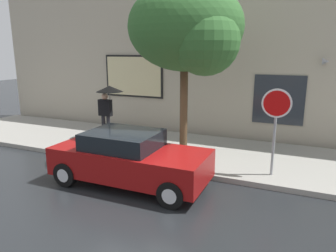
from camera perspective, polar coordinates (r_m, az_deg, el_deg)
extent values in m
plane|color=black|center=(8.59, -6.31, -10.25)|extent=(60.00, 60.00, 0.00)
cube|color=gray|center=(11.09, 1.41, -4.24)|extent=(20.00, 4.00, 0.15)
cube|color=#B2A893|center=(12.92, 5.82, 13.62)|extent=(20.00, 0.40, 7.00)
cube|color=black|center=(13.93, -6.22, 8.96)|extent=(2.78, 0.06, 1.81)
cube|color=beige|center=(13.91, -6.29, 8.95)|extent=(2.62, 0.03, 1.65)
cube|color=#262B33|center=(12.22, 19.41, 4.48)|extent=(1.80, 0.04, 1.80)
cone|color=#99999E|center=(11.96, 26.68, 10.41)|extent=(0.22, 0.24, 0.24)
cube|color=maroon|center=(8.33, -6.83, -6.44)|extent=(4.08, 1.71, 0.72)
cube|color=black|center=(8.25, -8.17, -2.47)|extent=(1.84, 1.50, 0.43)
cylinder|color=black|center=(8.52, 4.73, -8.08)|extent=(0.64, 0.22, 0.64)
cylinder|color=silver|center=(8.52, 4.73, -8.08)|extent=(0.35, 0.24, 0.35)
cylinder|color=black|center=(7.17, 0.54, -12.33)|extent=(0.64, 0.22, 0.64)
cylinder|color=silver|center=(7.17, 0.54, -12.33)|extent=(0.35, 0.24, 0.35)
cylinder|color=black|center=(9.82, -12.01, -5.39)|extent=(0.64, 0.22, 0.64)
cylinder|color=silver|center=(9.82, -12.01, -5.39)|extent=(0.35, 0.24, 0.35)
cylinder|color=black|center=(8.68, -18.07, -8.31)|extent=(0.64, 0.22, 0.64)
cylinder|color=silver|center=(8.68, -18.07, -8.31)|extent=(0.35, 0.24, 0.35)
cylinder|color=red|center=(10.29, -6.74, -3.52)|extent=(0.22, 0.22, 0.61)
sphere|color=#AD1814|center=(10.21, -6.79, -1.88)|extent=(0.23, 0.23, 0.23)
cylinder|color=#AD1814|center=(10.15, -7.20, -3.59)|extent=(0.09, 0.12, 0.09)
cylinder|color=#AD1814|center=(10.42, -6.31, -3.13)|extent=(0.09, 0.12, 0.09)
cylinder|color=red|center=(10.37, -6.70, -4.97)|extent=(0.30, 0.30, 0.06)
cylinder|color=black|center=(12.43, -11.59, -0.10)|extent=(0.14, 0.14, 0.88)
cylinder|color=black|center=(12.31, -10.71, -0.20)|extent=(0.14, 0.14, 0.88)
cube|color=black|center=(12.22, -11.31, 3.28)|extent=(0.51, 0.22, 0.62)
sphere|color=tan|center=(12.15, -11.40, 5.27)|extent=(0.24, 0.24, 0.24)
cylinder|color=#4C4C51|center=(12.05, -10.46, 4.38)|extent=(0.02, 0.02, 0.90)
cone|color=black|center=(11.99, -10.56, 6.64)|extent=(1.01, 1.01, 0.22)
cylinder|color=#4C3823|center=(9.70, 2.86, 2.89)|extent=(0.24, 0.24, 3.03)
ellipsoid|color=#33662D|center=(9.56, 3.04, 17.54)|extent=(3.43, 2.91, 2.57)
sphere|color=#33662D|center=(8.89, 6.81, 15.02)|extent=(1.88, 1.88, 1.88)
cylinder|color=gray|center=(8.79, 18.72, -1.28)|extent=(0.07, 0.07, 2.33)
cylinder|color=white|center=(8.59, 19.10, 3.91)|extent=(0.76, 0.02, 0.76)
cylinder|color=red|center=(8.57, 19.09, 3.89)|extent=(0.66, 0.02, 0.66)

